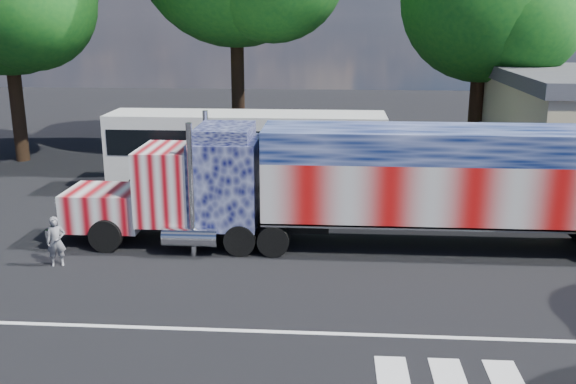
# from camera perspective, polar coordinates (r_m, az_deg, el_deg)

# --- Properties ---
(ground) EXTENTS (100.00, 100.00, 0.00)m
(ground) POSITION_cam_1_polar(r_m,az_deg,el_deg) (18.76, -0.64, -8.06)
(ground) COLOR black
(lane_markings) EXTENTS (30.00, 2.67, 0.01)m
(lane_markings) POSITION_cam_1_polar(r_m,az_deg,el_deg) (15.33, 4.77, -13.81)
(lane_markings) COLOR silver
(lane_markings) RESTS_ON ground
(semi_truck) EXTENTS (20.25, 3.20, 4.32)m
(semi_truck) POSITION_cam_1_polar(r_m,az_deg,el_deg) (21.14, 8.91, 0.85)
(semi_truck) COLOR black
(semi_truck) RESTS_ON ground
(coach_bus) EXTENTS (11.86, 2.76, 3.45)m
(coach_bus) POSITION_cam_1_polar(r_m,az_deg,el_deg) (27.82, -3.67, 3.61)
(coach_bus) COLOR silver
(coach_bus) RESTS_ON ground
(woman) EXTENTS (0.67, 0.55, 1.56)m
(woman) POSITION_cam_1_polar(r_m,az_deg,el_deg) (20.96, -19.92, -4.16)
(woman) COLOR slate
(woman) RESTS_ON ground
(tree_ne_a) EXTENTS (8.52, 8.12, 12.32)m
(tree_ne_a) POSITION_cam_1_polar(r_m,az_deg,el_deg) (33.98, 17.29, 16.02)
(tree_ne_a) COLOR black
(tree_ne_a) RESTS_ON ground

